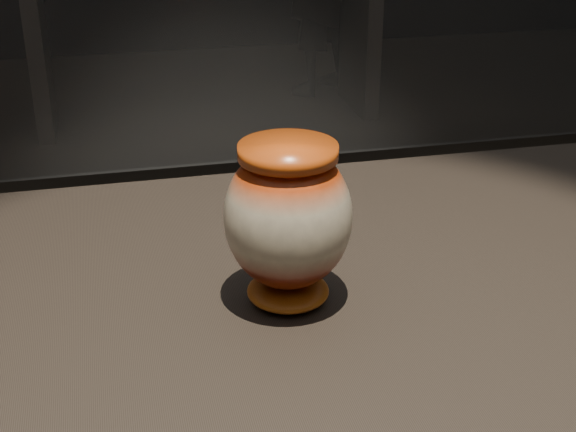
{
  "coord_description": "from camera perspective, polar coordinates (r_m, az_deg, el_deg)",
  "views": [
    {
      "loc": [
        -0.24,
        -0.78,
        1.38
      ],
      "look_at": [
        -0.05,
        -0.0,
        1.01
      ],
      "focal_mm": 50.0,
      "sensor_mm": 36.0,
      "label": 1
    }
  ],
  "objects": [
    {
      "name": "main_vase",
      "position": [
        0.88,
        0.0,
        -0.2
      ],
      "size": [
        0.18,
        0.18,
        0.19
      ],
      "rotation": [
        0.0,
        0.0,
        0.28
      ],
      "color": "#691B09",
      "rests_on": "display_plinth"
    }
  ]
}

